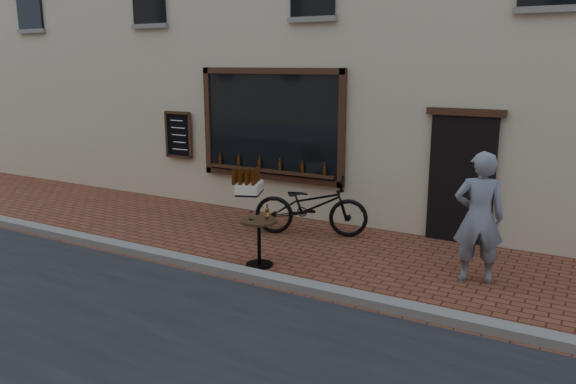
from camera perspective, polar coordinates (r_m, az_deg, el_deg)
The scene contains 5 objects.
ground at distance 7.96m, azimuth -2.80°, elevation -9.64°, with size 90.00×90.00×0.00m, color brown.
kerb at distance 8.09m, azimuth -2.04°, elevation -8.78°, with size 90.00×0.25×0.12m, color slate.
cargo_bicycle at distance 10.14m, azimuth 2.11°, elevation -1.35°, with size 2.45×1.43×1.15m.
bistro_table at distance 8.60m, azimuth -2.95°, elevation -4.17°, with size 0.57×0.57×0.98m.
pedestrian at distance 8.31m, azimuth 18.82°, elevation -2.47°, with size 0.69×0.45×1.89m, color slate.
Camera 1 is at (3.94, -6.20, 3.05)m, focal length 35.00 mm.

